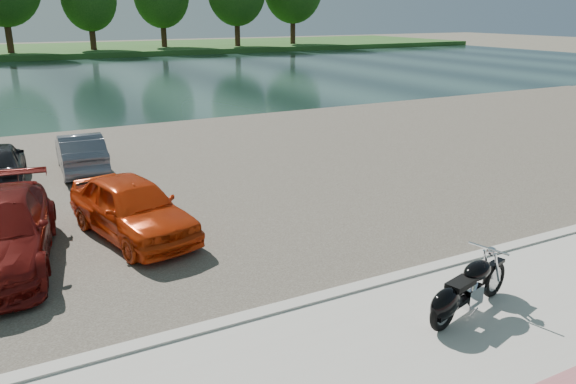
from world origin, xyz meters
The scene contains 9 objects.
ground centered at (0.00, 0.00, 0.00)m, with size 200.00×200.00×0.00m, color #595447.
promenade centered at (0.00, -1.00, 0.05)m, with size 60.00×6.00×0.10m, color #B1AEA7.
kerb centered at (0.00, 2.00, 0.07)m, with size 60.00×0.30×0.14m, color #B1AEA7.
parking_lot centered at (0.00, 11.00, 0.02)m, with size 60.00×18.00×0.04m, color #3C3731.
river centered at (0.00, 40.00, 0.00)m, with size 120.00×40.00×0.00m, color #172928.
far_bank centered at (0.00, 72.00, 0.30)m, with size 120.00×24.00×0.60m, color #214D1B.
motorcycle centered at (0.66, 0.33, 0.56)m, with size 2.28×0.96×1.05m.
car_4 centered at (-3.33, 6.64, 0.74)m, with size 1.65×4.10×1.40m, color red.
car_9 centered at (-3.50, 12.99, 0.67)m, with size 1.33×3.80×1.25m, color #575B69.
Camera 1 is at (-5.84, -5.69, 5.01)m, focal length 35.00 mm.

